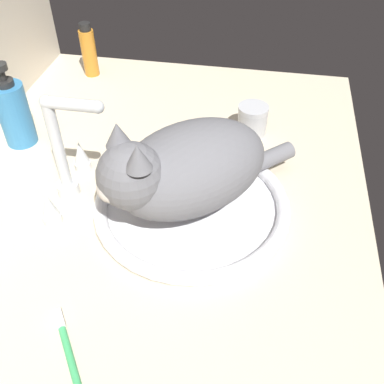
{
  "coord_description": "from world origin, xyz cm",
  "views": [
    {
      "loc": [
        -48.57,
        -17.6,
        58.05
      ],
      "look_at": [
        5.93,
        -7.89,
        7.0
      ],
      "focal_mm": 41.31,
      "sensor_mm": 36.0,
      "label": 1
    }
  ],
  "objects": [
    {
      "name": "metal_jar",
      "position": [
        31.22,
        -16.34,
        6.2
      ],
      "size": [
        6.37,
        6.37,
        6.37
      ],
      "color": "#B2B5BA",
      "rests_on": "countertop"
    },
    {
      "name": "sink_basin",
      "position": [
        5.93,
        -7.89,
        4.04
      ],
      "size": [
        34.28,
        34.28,
        2.38
      ],
      "color": "white",
      "rests_on": "countertop"
    },
    {
      "name": "soap_pump_bottle",
      "position": [
        19.52,
        30.67,
        9.92
      ],
      "size": [
        6.28,
        6.28,
        17.48
      ],
      "color": "teal",
      "rests_on": "countertop"
    },
    {
      "name": "countertop",
      "position": [
        0.0,
        0.0,
        1.5
      ],
      "size": [
        119.69,
        77.99,
        3.0
      ],
      "primitive_type": "cube",
      "color": "beige",
      "rests_on": "ground"
    },
    {
      "name": "faucet",
      "position": [
        5.93,
        14.13,
        10.9
      ],
      "size": [
        17.77,
        11.32,
        20.31
      ],
      "color": "silver",
      "rests_on": "countertop"
    },
    {
      "name": "cat",
      "position": [
        4.56,
        -6.42,
        12.84
      ],
      "size": [
        31.61,
        32.98,
        17.75
      ],
      "color": "slate",
      "rests_on": "sink_basin"
    },
    {
      "name": "amber_bottle",
      "position": [
        50.09,
        26.15,
        9.31
      ],
      "size": [
        3.69,
        3.69,
        13.35
      ],
      "color": "#C67A23",
      "rests_on": "countertop"
    },
    {
      "name": "toothbrush",
      "position": [
        -24.85,
        2.42,
        3.63
      ],
      "size": [
        14.2,
        10.45,
        1.7
      ],
      "color": "#3FB266",
      "rests_on": "countertop"
    }
  ]
}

